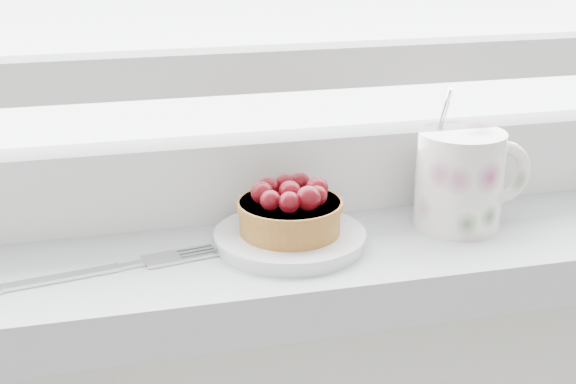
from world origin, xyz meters
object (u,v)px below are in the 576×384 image
object	(u,v)px
saucer	(290,239)
fork	(100,270)
floral_mug	(462,177)
raspberry_tart	(290,210)

from	to	relation	value
saucer	fork	distance (m)	0.15
saucer	floral_mug	distance (m)	0.16
saucer	floral_mug	world-z (taller)	floral_mug
saucer	fork	world-z (taller)	saucer
saucer	floral_mug	size ratio (longest dim) A/B	1.03
raspberry_tart	fork	distance (m)	0.16
saucer	fork	xyz separation A→B (m)	(-0.15, -0.01, -0.00)
saucer	fork	bearing A→B (deg)	-174.91
saucer	fork	size ratio (longest dim) A/B	0.68
raspberry_tart	floral_mug	bearing A→B (deg)	2.43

